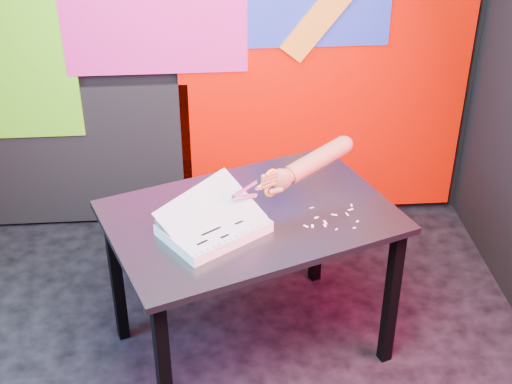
{
  "coord_description": "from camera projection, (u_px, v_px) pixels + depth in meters",
  "views": [
    {
      "loc": [
        -0.0,
        -2.13,
        2.38
      ],
      "look_at": [
        0.19,
        0.33,
        0.87
      ],
      "focal_mm": 50.0,
      "sensor_mm": 36.0,
      "label": 1
    }
  ],
  "objects": [
    {
      "name": "scissors",
      "position": [
        268.0,
        184.0,
        2.93
      ],
      "size": [
        0.2,
        0.13,
        0.13
      ],
      "rotation": [
        0.0,
        0.0,
        0.54
      ],
      "color": "#B4B9D6",
      "rests_on": "printout_stack"
    },
    {
      "name": "work_table",
      "position": [
        251.0,
        232.0,
        3.03
      ],
      "size": [
        1.37,
        1.15,
        0.75
      ],
      "rotation": [
        0.0,
        0.0,
        0.37
      ],
      "color": "black",
      "rests_on": "ground"
    },
    {
      "name": "paper_clippings",
      "position": [
        330.0,
        219.0,
        2.95
      ],
      "size": [
        0.23,
        0.19,
        0.0
      ],
      "color": "silver",
      "rests_on": "work_table"
    },
    {
      "name": "backdrop",
      "position": [
        217.0,
        70.0,
        3.81
      ],
      "size": [
        2.88,
        0.05,
        2.08
      ],
      "color": "#E60C00",
      "rests_on": "ground"
    },
    {
      "name": "room",
      "position": [
        208.0,
        123.0,
        2.35
      ],
      "size": [
        3.01,
        3.01,
        2.71
      ],
      "color": "#24222A",
      "rests_on": "ground"
    },
    {
      "name": "printout_stack",
      "position": [
        214.0,
        227.0,
        2.85
      ],
      "size": [
        0.48,
        0.45,
        0.2
      ],
      "rotation": [
        0.0,
        0.0,
        0.6
      ],
      "color": "beige",
      "rests_on": "work_table"
    },
    {
      "name": "hand_forearm",
      "position": [
        312.0,
        163.0,
        3.03
      ],
      "size": [
        0.41,
        0.27,
        0.15
      ],
      "rotation": [
        0.0,
        0.0,
        0.54
      ],
      "color": "brown",
      "rests_on": "work_table"
    }
  ]
}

